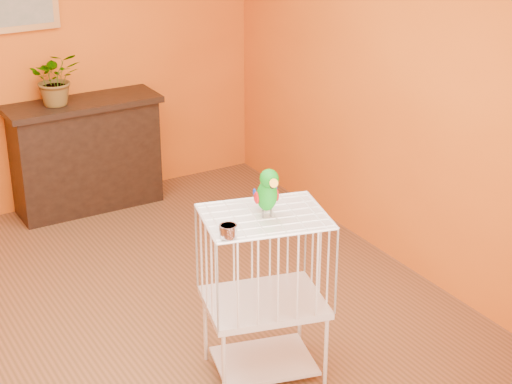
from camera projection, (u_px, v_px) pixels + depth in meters
ground at (146, 331)px, 5.45m from camera, size 4.50×4.50×0.00m
room_shell at (132, 92)px, 4.83m from camera, size 4.50×4.50×4.50m
console_cabinet at (86, 155)px, 7.05m from camera, size 1.25×0.45×0.93m
potted_plant at (56, 84)px, 6.72m from camera, size 0.48×0.51×0.34m
birdcage at (264, 294)px, 4.83m from camera, size 0.76×0.65×1.02m
feed_cup at (228, 231)px, 4.38m from camera, size 0.09×0.09×0.07m
parrot at (267, 192)px, 4.57m from camera, size 0.15×0.26×0.29m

